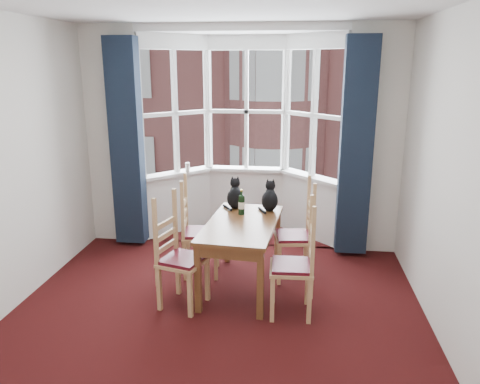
% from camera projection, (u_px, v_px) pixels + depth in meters
% --- Properties ---
extents(floor, '(4.50, 4.50, 0.00)m').
position_uv_depth(floor, '(209.00, 338.00, 4.12)').
color(floor, black).
rests_on(floor, ground).
extents(wall_right, '(0.00, 4.50, 4.50)m').
position_uv_depth(wall_right, '(467.00, 193.00, 3.51)').
color(wall_right, silver).
rests_on(wall_right, floor).
extents(wall_near, '(4.00, 0.00, 4.00)m').
position_uv_depth(wall_near, '(78.00, 350.00, 1.60)').
color(wall_near, silver).
rests_on(wall_near, floor).
extents(wall_back_pier_left, '(0.70, 0.12, 2.80)m').
position_uv_depth(wall_back_pier_left, '(114.00, 137.00, 6.09)').
color(wall_back_pier_left, silver).
rests_on(wall_back_pier_left, floor).
extents(wall_back_pier_right, '(0.70, 0.12, 2.80)m').
position_uv_depth(wall_back_pier_right, '(374.00, 142.00, 5.70)').
color(wall_back_pier_right, silver).
rests_on(wall_back_pier_right, floor).
extents(bay_window, '(2.76, 0.94, 2.80)m').
position_uv_depth(bay_window, '(244.00, 134.00, 6.38)').
color(bay_window, white).
rests_on(bay_window, floor).
extents(curtain_left, '(0.38, 0.22, 2.60)m').
position_uv_depth(curtain_left, '(127.00, 144.00, 5.91)').
color(curtain_left, '#162132').
rests_on(curtain_left, floor).
extents(curtain_right, '(0.38, 0.22, 2.60)m').
position_uv_depth(curtain_right, '(356.00, 148.00, 5.57)').
color(curtain_right, '#162132').
rests_on(curtain_right, floor).
extents(dining_table, '(0.81, 1.37, 0.73)m').
position_uv_depth(dining_table, '(242.00, 231.00, 4.90)').
color(dining_table, brown).
rests_on(dining_table, floor).
extents(chair_left_near, '(0.50, 0.51, 0.92)m').
position_uv_depth(chair_left_near, '(175.00, 260.00, 4.59)').
color(chair_left_near, tan).
rests_on(chair_left_near, floor).
extents(chair_left_far, '(0.45, 0.47, 0.92)m').
position_uv_depth(chair_left_far, '(193.00, 234.00, 5.27)').
color(chair_left_far, tan).
rests_on(chair_left_far, floor).
extents(chair_right_near, '(0.41, 0.43, 0.92)m').
position_uv_depth(chair_right_near, '(301.00, 268.00, 4.41)').
color(chair_right_near, tan).
rests_on(chair_right_near, floor).
extents(chair_right_far, '(0.45, 0.47, 0.92)m').
position_uv_depth(chair_right_far, '(302.00, 238.00, 5.16)').
color(chair_right_far, tan).
rests_on(chair_right_far, floor).
extents(cat_left, '(0.22, 0.28, 0.36)m').
position_uv_depth(cat_left, '(235.00, 196.00, 5.33)').
color(cat_left, black).
rests_on(cat_left, dining_table).
extents(cat_right, '(0.18, 0.26, 0.35)m').
position_uv_depth(cat_right, '(270.00, 199.00, 5.23)').
color(cat_right, black).
rests_on(cat_right, dining_table).
extents(wine_bottle, '(0.07, 0.07, 0.28)m').
position_uv_depth(wine_bottle, '(242.00, 204.00, 5.09)').
color(wine_bottle, black).
rests_on(wine_bottle, dining_table).
extents(candle_tall, '(0.06, 0.06, 0.14)m').
position_uv_depth(candle_tall, '(188.00, 168.00, 6.45)').
color(candle_tall, white).
rests_on(candle_tall, bay_window).
extents(street, '(80.00, 80.00, 0.00)m').
position_uv_depth(street, '(287.00, 172.00, 36.56)').
color(street, '#333335').
rests_on(street, ground).
extents(tenement_building, '(18.40, 7.80, 15.20)m').
position_uv_depth(tenement_building, '(279.00, 83.00, 17.09)').
color(tenement_building, '#95514D').
rests_on(tenement_building, street).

